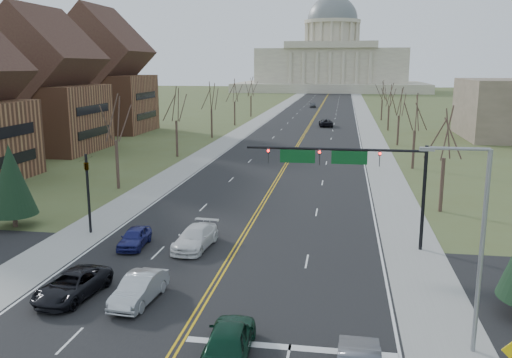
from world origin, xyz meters
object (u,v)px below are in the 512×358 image
(signal_mast, at_px, (348,165))
(street_light, at_px, (476,238))
(car_sb_inner_lead, at_px, (139,289))
(car_sb_outer_lead, at_px, (72,285))
(car_sb_outer_second, at_px, (135,237))
(car_far_nb, at_px, (326,123))
(car_sb_inner_second, at_px, (195,238))
(car_far_sb, at_px, (313,105))
(car_nb_inner_lead, at_px, (229,339))
(signal_left, at_px, (88,185))

(signal_mast, relative_size, street_light, 1.34)
(car_sb_inner_lead, height_order, car_sb_outer_lead, car_sb_inner_lead)
(car_sb_outer_second, xyz_separation_m, car_far_nb, (10.37, 78.04, 0.12))
(car_sb_inner_second, relative_size, car_far_nb, 0.90)
(car_sb_outer_lead, distance_m, car_far_sb, 136.85)
(car_nb_inner_lead, bearing_deg, car_far_sb, -90.73)
(street_light, height_order, car_nb_inner_lead, street_light)
(car_nb_inner_lead, xyz_separation_m, car_sb_inner_second, (-5.26, 13.52, -0.08))
(street_light, bearing_deg, car_sb_inner_lead, 171.26)
(car_sb_inner_second, bearing_deg, car_far_sb, 95.11)
(signal_mast, distance_m, street_light, 14.51)
(signal_left, distance_m, car_far_nb, 76.98)
(signal_mast, height_order, car_far_nb, signal_mast)
(street_light, xyz_separation_m, car_sb_outer_lead, (-19.90, 2.46, -4.51))
(street_light, xyz_separation_m, car_nb_inner_lead, (-10.24, -2.16, -4.39))
(signal_left, relative_size, car_sb_outer_second, 1.53)
(street_light, relative_size, car_sb_outer_lead, 1.79)
(car_far_sb, bearing_deg, car_sb_inner_second, -97.74)
(car_nb_inner_lead, xyz_separation_m, car_sb_inner_lead, (-5.86, 4.63, -0.08))
(street_light, bearing_deg, car_far_sb, 96.14)
(street_light, distance_m, car_sb_inner_second, 19.73)
(car_sb_outer_lead, xyz_separation_m, car_far_sb, (4.91, 136.77, 0.05))
(signal_mast, xyz_separation_m, car_sb_outer_lead, (-14.61, -11.04, -5.05))
(car_sb_inner_second, height_order, car_far_sb, car_far_sb)
(street_light, xyz_separation_m, car_far_nb, (-9.35, 88.97, -4.42))
(car_far_nb, bearing_deg, car_far_sb, -89.53)
(car_sb_outer_second, bearing_deg, car_sb_inner_second, 2.73)
(car_sb_outer_second, bearing_deg, signal_mast, 6.98)
(street_light, distance_m, car_sb_outer_second, 23.00)
(car_sb_inner_second, distance_m, car_sb_outer_second, 4.25)
(signal_mast, bearing_deg, car_far_sb, 94.41)
(car_nb_inner_lead, bearing_deg, car_sb_outer_second, -56.75)
(car_sb_inner_second, distance_m, car_far_nb, 77.85)
(car_sb_outer_lead, xyz_separation_m, car_sb_outer_second, (0.18, 8.47, -0.03))
(signal_mast, bearing_deg, signal_left, 180.00)
(signal_mast, distance_m, car_sb_outer_lead, 18.99)
(car_far_sb, bearing_deg, signal_left, -101.72)
(car_sb_inner_lead, distance_m, car_sb_outer_second, 9.20)
(signal_mast, relative_size, car_sb_outer_second, 3.09)
(street_light, bearing_deg, signal_mast, 111.41)
(car_sb_outer_lead, distance_m, car_sb_outer_second, 8.47)
(street_light, relative_size, car_sb_inner_second, 1.78)
(signal_mast, relative_size, car_far_nb, 2.12)
(car_sb_outer_lead, height_order, car_far_sb, car_far_sb)
(signal_mast, height_order, car_sb_inner_lead, signal_mast)
(car_sb_inner_second, relative_size, car_far_sb, 1.15)
(signal_mast, distance_m, car_sb_outer_second, 15.51)
(car_sb_outer_second, height_order, car_far_sb, car_far_sb)
(car_far_nb, bearing_deg, street_light, 90.07)
(car_nb_inner_lead, distance_m, car_sb_outer_second, 16.16)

